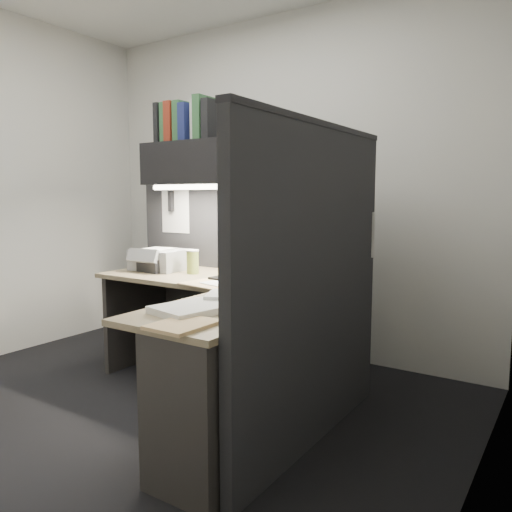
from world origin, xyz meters
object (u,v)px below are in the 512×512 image
object	(u,v)px
desk	(206,349)
monitor	(267,245)
printer	(161,260)
coffee_cup	(193,263)
keyboard	(239,281)
telephone	(331,275)
overhead_shelf	(240,161)
notebook_stack	(156,264)

from	to	relation	value
desk	monitor	bearing A→B (deg)	96.75
printer	desk	bearing A→B (deg)	-37.06
monitor	coffee_cup	world-z (taller)	monitor
keyboard	telephone	world-z (taller)	telephone
desk	monitor	xyz separation A→B (m)	(-0.09, 0.77, 0.50)
desk	printer	bearing A→B (deg)	146.29
overhead_shelf	printer	world-z (taller)	overhead_shelf
desk	keyboard	size ratio (longest dim) A/B	4.10
telephone	desk	bearing A→B (deg)	-110.94
telephone	coffee_cup	xyz separation A→B (m)	(-0.95, -0.21, 0.03)
telephone	notebook_stack	size ratio (longest dim) A/B	0.77
desk	telephone	distance (m)	0.94
overhead_shelf	printer	distance (m)	0.94
desk	notebook_stack	size ratio (longest dim) A/B	5.33
telephone	printer	world-z (taller)	printer
monitor	notebook_stack	xyz separation A→B (m)	(-0.84, -0.19, -0.17)
overhead_shelf	notebook_stack	distance (m)	0.97
coffee_cup	notebook_stack	bearing A→B (deg)	-177.39
keyboard	coffee_cup	distance (m)	0.49
coffee_cup	notebook_stack	world-z (taller)	coffee_cup
printer	overhead_shelf	bearing A→B (deg)	9.62
telephone	notebook_stack	xyz separation A→B (m)	(-1.29, -0.23, 0.00)
coffee_cup	notebook_stack	distance (m)	0.34
desk	coffee_cup	distance (m)	0.91
overhead_shelf	keyboard	bearing A→B (deg)	-56.09
printer	notebook_stack	bearing A→B (deg)	-116.39
keyboard	coffee_cup	world-z (taller)	coffee_cup
telephone	coffee_cup	bearing A→B (deg)	-164.06
keyboard	telephone	xyz separation A→B (m)	(0.48, 0.32, 0.04)
desk	coffee_cup	bearing A→B (deg)	135.09
desk	keyboard	xyz separation A→B (m)	(-0.12, 0.48, 0.30)
monitor	coffee_cup	bearing A→B (deg)	-151.36
monitor	keyboard	xyz separation A→B (m)	(-0.03, -0.29, -0.20)
keyboard	monitor	bearing A→B (deg)	90.06
telephone	coffee_cup	distance (m)	0.98
telephone	printer	xyz separation A→B (m)	(-1.28, -0.19, 0.03)
overhead_shelf	telephone	xyz separation A→B (m)	(0.66, 0.05, -0.72)
desk	keyboard	distance (m)	0.58
overhead_shelf	keyboard	size ratio (longest dim) A/B	3.74
keyboard	telephone	size ratio (longest dim) A/B	1.69
overhead_shelf	telephone	world-z (taller)	overhead_shelf
coffee_cup	notebook_stack	xyz separation A→B (m)	(-0.34, -0.02, -0.03)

